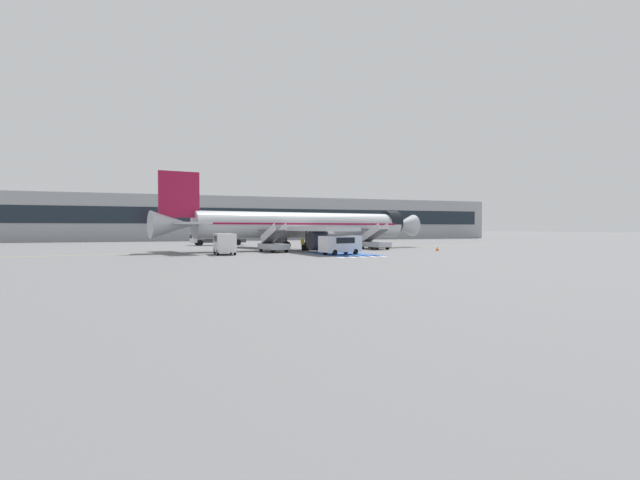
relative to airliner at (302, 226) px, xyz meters
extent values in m
plane|color=slate|center=(2.01, -0.83, -3.32)|extent=(600.00, 600.00, 0.00)
cube|color=gold|center=(0.67, 0.11, -3.31)|extent=(74.50, 12.72, 0.01)
cube|color=#2856A8|center=(0.67, -13.04, -3.31)|extent=(5.97, 9.97, 0.01)
cube|color=silver|center=(-2.33, -17.94, -3.31)|extent=(0.44, 3.60, 0.01)
cube|color=silver|center=(-1.13, -17.94, -3.31)|extent=(0.44, 3.60, 0.01)
cube|color=silver|center=(0.07, -17.94, -3.31)|extent=(0.44, 3.60, 0.01)
cube|color=silver|center=(1.27, -17.94, -3.31)|extent=(0.44, 3.60, 0.01)
cube|color=silver|center=(2.47, -17.94, -3.31)|extent=(0.44, 3.60, 0.01)
cylinder|color=#B7BCC4|center=(0.67, 0.11, 0.08)|extent=(31.66, 8.69, 3.52)
cone|color=#B7BCC4|center=(18.12, 3.05, 0.08)|extent=(4.39, 4.04, 3.45)
cone|color=#B7BCC4|center=(-17.47, -2.94, 0.08)|extent=(5.76, 4.20, 3.38)
cylinder|color=black|center=(15.52, 2.61, 0.52)|extent=(2.67, 3.85, 3.55)
cube|color=maroon|center=(0.67, 0.11, 0.25)|extent=(29.19, 8.34, 0.24)
cube|color=#B7BCC4|center=(-3.76, 7.62, -0.45)|extent=(8.72, 16.12, 0.44)
cylinder|color=#38383D|center=(-2.06, 6.49, -1.89)|extent=(3.44, 2.85, 2.37)
cube|color=#B7BCC4|center=(-1.06, -8.43, -0.45)|extent=(4.64, 15.68, 0.44)
cylinder|color=#38383D|center=(0.18, -6.80, -1.89)|extent=(3.44, 2.85, 2.37)
cube|color=maroon|center=(-16.69, -2.81, 3.74)|extent=(4.91, 1.17, 5.58)
cube|color=#B7BCC4|center=(-16.72, 0.58, 0.25)|extent=(4.05, 6.07, 0.24)
cube|color=#B7BCC4|center=(-15.61, -6.01, 0.25)|extent=(4.05, 6.07, 0.24)
cylinder|color=#38383D|center=(11.55, 1.94, -1.59)|extent=(0.20, 0.20, 2.62)
cylinder|color=black|center=(11.55, 1.94, -2.90)|extent=(0.87, 0.42, 0.84)
cylinder|color=#38383D|center=(-1.37, 2.67, -1.61)|extent=(0.24, 0.24, 2.32)
cylinder|color=black|center=(-1.37, 2.67, -2.77)|extent=(1.18, 0.77, 1.10)
cylinder|color=#38383D|center=(-0.42, -2.97, -1.61)|extent=(0.24, 0.24, 2.32)
cylinder|color=black|center=(-0.42, -2.97, -2.77)|extent=(1.18, 0.77, 1.10)
cube|color=#ADB2BA|center=(9.94, -2.75, -2.62)|extent=(2.97, 5.10, 0.70)
cylinder|color=black|center=(8.74, -1.25, -2.97)|extent=(0.33, 0.73, 0.70)
cylinder|color=black|center=(10.58, -0.94, -2.97)|extent=(0.33, 0.73, 0.70)
cylinder|color=black|center=(9.30, -4.56, -2.97)|extent=(0.33, 0.73, 0.70)
cylinder|color=black|center=(11.14, -4.25, -2.97)|extent=(0.33, 0.73, 0.70)
cube|color=#4C4C51|center=(9.94, -2.75, -1.41)|extent=(2.10, 4.32, 1.87)
cube|color=#4C4C51|center=(9.56, -0.50, -0.55)|extent=(1.81, 1.36, 0.12)
cube|color=silver|center=(9.18, -2.88, -0.93)|extent=(0.80, 4.40, 2.59)
cube|color=silver|center=(10.70, -2.62, -0.93)|extent=(0.80, 4.40, 2.59)
cube|color=#ADB2BA|center=(-5.60, -5.36, -2.62)|extent=(2.97, 5.10, 0.70)
cylinder|color=black|center=(-6.80, -3.86, -2.97)|extent=(0.33, 0.73, 0.70)
cylinder|color=black|center=(-4.96, -3.55, -2.97)|extent=(0.33, 0.73, 0.70)
cylinder|color=black|center=(-6.24, -7.17, -2.97)|extent=(0.33, 0.73, 0.70)
cylinder|color=black|center=(-4.40, -6.86, -2.97)|extent=(0.33, 0.73, 0.70)
cube|color=#4C4C51|center=(-5.60, -5.36, -1.44)|extent=(2.10, 4.32, 1.80)
cube|color=#4C4C51|center=(-5.98, -3.11, -0.61)|extent=(1.81, 1.36, 0.12)
cube|color=silver|center=(-6.36, -5.49, -0.96)|extent=(0.79, 4.39, 2.54)
cube|color=silver|center=(-4.84, -5.23, -0.96)|extent=(0.79, 4.39, 2.54)
cube|color=#38383D|center=(-7.28, 22.06, -2.54)|extent=(8.64, 3.05, 0.60)
cube|color=silver|center=(-11.43, 21.79, -2.04)|extent=(2.04, 2.49, 1.60)
cube|color=black|center=(-12.37, 21.73, -1.72)|extent=(0.17, 2.00, 0.70)
cylinder|color=#B7BCC4|center=(-6.90, 22.09, -1.01)|extent=(6.00, 2.84, 2.46)
cylinder|color=gold|center=(-6.90, 22.09, -1.01)|extent=(0.51, 2.53, 2.51)
cylinder|color=black|center=(-10.97, 20.63, -2.84)|extent=(0.98, 0.34, 0.96)
cylinder|color=black|center=(-11.13, 23.00, -2.84)|extent=(0.98, 0.34, 0.96)
cylinder|color=black|center=(-6.73, 20.91, -2.84)|extent=(0.98, 0.34, 0.96)
cylinder|color=black|center=(-6.89, 23.28, -2.84)|extent=(0.98, 0.34, 0.96)
cylinder|color=black|center=(-4.38, 21.06, -2.84)|extent=(0.98, 0.34, 0.96)
cylinder|color=black|center=(-4.53, 23.43, -2.84)|extent=(0.98, 0.34, 0.96)
cube|color=silver|center=(-12.33, -8.81, -1.97)|extent=(2.24, 4.53, 2.05)
cube|color=black|center=(-12.33, -8.81, -1.52)|extent=(2.18, 2.53, 0.74)
cylinder|color=black|center=(-11.46, -10.22, -3.00)|extent=(0.23, 0.65, 0.64)
cylinder|color=black|center=(-13.33, -10.14, -3.00)|extent=(0.23, 0.65, 0.64)
cylinder|color=black|center=(-11.33, -7.48, -3.00)|extent=(0.23, 0.65, 0.64)
cylinder|color=black|center=(-13.20, -7.39, -3.00)|extent=(0.23, 0.65, 0.64)
cube|color=silver|center=(-0.19, -13.75, -2.10)|extent=(5.32, 3.21, 1.80)
cube|color=black|center=(-0.19, -13.75, -1.70)|extent=(3.17, 2.56, 0.65)
cylinder|color=black|center=(-1.43, -15.00, -3.00)|extent=(0.67, 0.38, 0.64)
cylinder|color=black|center=(-1.92, -13.43, -3.00)|extent=(0.67, 0.38, 0.64)
cylinder|color=black|center=(1.53, -14.08, -3.00)|extent=(0.67, 0.38, 0.64)
cylinder|color=black|center=(1.04, -12.50, -3.00)|extent=(0.67, 0.38, 0.64)
cylinder|color=#191E38|center=(0.78, -2.96, -2.88)|extent=(0.14, 0.14, 0.88)
cylinder|color=#191E38|center=(0.76, -2.80, -2.88)|extent=(0.14, 0.14, 0.88)
cube|color=orange|center=(0.77, -2.88, -2.09)|extent=(0.29, 0.45, 0.70)
cube|color=silver|center=(0.77, -2.88, -2.09)|extent=(0.30, 0.46, 0.06)
sphere|color=beige|center=(0.77, -2.88, -1.62)|extent=(0.24, 0.24, 0.24)
cylinder|color=black|center=(-1.09, -3.26, -2.89)|extent=(0.14, 0.14, 0.85)
cylinder|color=black|center=(-0.97, -3.38, -2.89)|extent=(0.14, 0.14, 0.85)
cube|color=yellow|center=(-1.03, -3.32, -2.13)|extent=(0.46, 0.44, 0.67)
cube|color=silver|center=(-1.03, -3.32, -2.13)|extent=(0.48, 0.46, 0.06)
sphere|color=tan|center=(-1.03, -3.32, -1.68)|extent=(0.23, 0.23, 0.23)
cylinder|color=#191E38|center=(0.41, -4.84, -2.91)|extent=(0.14, 0.14, 0.82)
cylinder|color=#191E38|center=(0.35, -4.68, -2.91)|extent=(0.14, 0.14, 0.82)
cube|color=yellow|center=(0.38, -4.76, -2.17)|extent=(0.35, 0.47, 0.65)
cube|color=silver|center=(0.38, -4.76, -2.17)|extent=(0.36, 0.48, 0.06)
sphere|color=brown|center=(0.38, -4.76, -1.73)|extent=(0.22, 0.22, 0.22)
cone|color=orange|center=(15.52, -9.79, -3.04)|extent=(0.50, 0.50, 0.56)
cylinder|color=white|center=(15.52, -9.79, -3.01)|extent=(0.28, 0.28, 0.07)
cube|color=#9EA3A8|center=(8.17, 60.96, 2.08)|extent=(135.60, 12.00, 10.79)
cube|color=#19232D|center=(8.17, 54.91, 2.62)|extent=(130.17, 0.10, 3.78)
camera|label=1|loc=(-22.86, -65.22, -0.30)|focal=28.00mm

